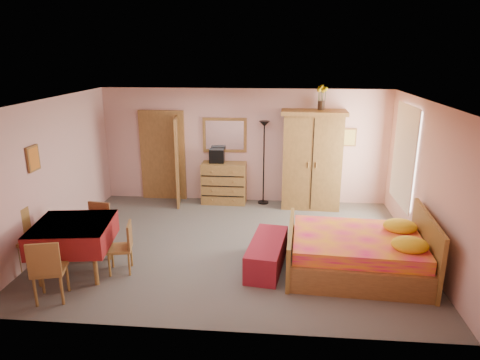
# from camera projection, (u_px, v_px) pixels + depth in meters

# --- Properties ---
(floor) EXTENTS (6.50, 6.50, 0.00)m
(floor) POSITION_uv_depth(u_px,v_px,m) (233.00, 245.00, 7.77)
(floor) COLOR #6A645D
(floor) RESTS_ON ground
(ceiling) EXTENTS (6.50, 6.50, 0.00)m
(ceiling) POSITION_uv_depth(u_px,v_px,m) (232.00, 101.00, 7.02)
(ceiling) COLOR brown
(ceiling) RESTS_ON wall_back
(wall_back) EXTENTS (6.50, 0.10, 2.60)m
(wall_back) POSITION_uv_depth(u_px,v_px,m) (244.00, 146.00, 9.78)
(wall_back) COLOR #D7A39C
(wall_back) RESTS_ON floor
(wall_front) EXTENTS (6.50, 0.10, 2.60)m
(wall_front) POSITION_uv_depth(u_px,v_px,m) (211.00, 236.00, 5.01)
(wall_front) COLOR #D7A39C
(wall_front) RESTS_ON floor
(wall_left) EXTENTS (0.10, 5.00, 2.60)m
(wall_left) POSITION_uv_depth(u_px,v_px,m) (53.00, 172.00, 7.67)
(wall_left) COLOR #D7A39C
(wall_left) RESTS_ON floor
(wall_right) EXTENTS (0.10, 5.00, 2.60)m
(wall_right) POSITION_uv_depth(u_px,v_px,m) (426.00, 181.00, 7.12)
(wall_right) COLOR #D7A39C
(wall_right) RESTS_ON floor
(doorway) EXTENTS (1.06, 0.12, 2.15)m
(doorway) POSITION_uv_depth(u_px,v_px,m) (163.00, 156.00, 9.99)
(doorway) COLOR #9E6B35
(doorway) RESTS_ON floor
(window) EXTENTS (0.08, 1.40, 1.95)m
(window) POSITION_uv_depth(u_px,v_px,m) (405.00, 156.00, 8.23)
(window) COLOR white
(window) RESTS_ON wall_right
(picture_left) EXTENTS (0.04, 0.32, 0.42)m
(picture_left) POSITION_uv_depth(u_px,v_px,m) (33.00, 158.00, 6.98)
(picture_left) COLOR orange
(picture_left) RESTS_ON wall_left
(picture_back) EXTENTS (0.30, 0.04, 0.40)m
(picture_back) POSITION_uv_depth(u_px,v_px,m) (349.00, 137.00, 9.48)
(picture_back) COLOR #D8BF59
(picture_back) RESTS_ON wall_back
(chest_of_drawers) EXTENTS (1.01, 0.51, 0.95)m
(chest_of_drawers) POSITION_uv_depth(u_px,v_px,m) (224.00, 183.00, 9.85)
(chest_of_drawers) COLOR olive
(chest_of_drawers) RESTS_ON floor
(wall_mirror) EXTENTS (1.01, 0.08, 0.79)m
(wall_mirror) POSITION_uv_depth(u_px,v_px,m) (225.00, 135.00, 9.74)
(wall_mirror) COLOR white
(wall_mirror) RESTS_ON wall_back
(stereo) EXTENTS (0.34, 0.25, 0.31)m
(stereo) POSITION_uv_depth(u_px,v_px,m) (217.00, 156.00, 9.71)
(stereo) COLOR black
(stereo) RESTS_ON chest_of_drawers
(floor_lamp) EXTENTS (0.25, 0.25, 1.91)m
(floor_lamp) POSITION_uv_depth(u_px,v_px,m) (264.00, 163.00, 9.66)
(floor_lamp) COLOR black
(floor_lamp) RESTS_ON floor
(wardrobe) EXTENTS (1.41, 0.76, 2.18)m
(wardrobe) POSITION_uv_depth(u_px,v_px,m) (312.00, 160.00, 9.40)
(wardrobe) COLOR olive
(wardrobe) RESTS_ON floor
(sunflower_vase) EXTENTS (0.21, 0.21, 0.53)m
(sunflower_vase) POSITION_uv_depth(u_px,v_px,m) (322.00, 97.00, 9.11)
(sunflower_vase) COLOR yellow
(sunflower_vase) RESTS_ON wardrobe
(bed) EXTENTS (2.27, 1.84, 1.01)m
(bed) POSITION_uv_depth(u_px,v_px,m) (357.00, 242.00, 6.71)
(bed) COLOR #E4165F
(bed) RESTS_ON floor
(bench) EXTENTS (0.69, 1.43, 0.46)m
(bench) POSITION_uv_depth(u_px,v_px,m) (267.00, 254.00, 6.94)
(bench) COLOR maroon
(bench) RESTS_ON floor
(dining_table) EXTENTS (1.29, 1.29, 0.84)m
(dining_table) POSITION_uv_depth(u_px,v_px,m) (75.00, 248.00, 6.72)
(dining_table) COLOR maroon
(dining_table) RESTS_ON floor
(chair_south) EXTENTS (0.52, 0.52, 0.94)m
(chair_south) POSITION_uv_depth(u_px,v_px,m) (50.00, 269.00, 5.96)
(chair_south) COLOR olive
(chair_south) RESTS_ON floor
(chair_north) EXTENTS (0.45, 0.45, 0.88)m
(chair_north) POSITION_uv_depth(u_px,v_px,m) (95.00, 230.00, 7.33)
(chair_north) COLOR #A16C36
(chair_north) RESTS_ON floor
(chair_west) EXTENTS (0.48, 0.48, 0.98)m
(chair_west) POSITION_uv_depth(u_px,v_px,m) (34.00, 240.00, 6.81)
(chair_west) COLOR #966132
(chair_west) RESTS_ON floor
(chair_east) EXTENTS (0.44, 0.44, 0.82)m
(chair_east) POSITION_uv_depth(u_px,v_px,m) (120.00, 248.00, 6.74)
(chair_east) COLOR #AD7C3A
(chair_east) RESTS_ON floor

